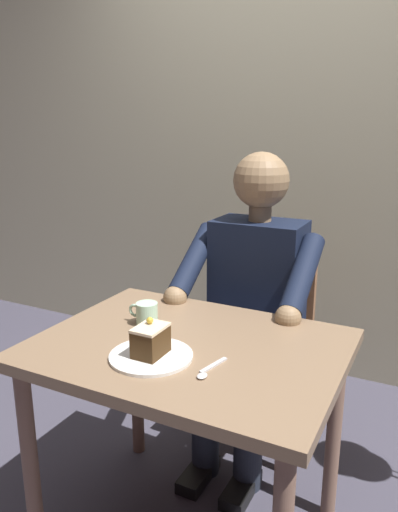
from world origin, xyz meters
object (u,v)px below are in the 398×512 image
(chair, at_px, (264,329))
(coffee_cup, at_px, (146,313))
(dessert_spoon, at_px, (207,371))
(cake_slice, at_px, (151,340))
(seated_person, at_px, (251,304))
(dining_table, at_px, (189,371))

(chair, distance_m, coffee_cup, 0.71)
(dessert_spoon, bearing_deg, coffee_cup, -31.90)
(chair, height_order, dessert_spoon, chair)
(coffee_cup, bearing_deg, cake_slice, 125.87)
(seated_person, xyz_separation_m, coffee_cup, (0.19, 0.47, 0.09))
(seated_person, height_order, cake_slice, seated_person)
(dining_table, relative_size, cake_slice, 8.68)
(dining_table, bearing_deg, cake_slice, 69.57)
(seated_person, distance_m, coffee_cup, 0.51)
(dining_table, xyz_separation_m, seated_person, (-0.00, -0.53, 0.04))
(dining_table, xyz_separation_m, chair, (0.00, -0.70, -0.13))
(dessert_spoon, bearing_deg, seated_person, -78.83)
(cake_slice, bearing_deg, seated_person, -94.30)
(coffee_cup, distance_m, dessert_spoon, 0.38)
(dessert_spoon, bearing_deg, chair, -81.05)
(cake_slice, bearing_deg, dining_table, -110.43)
(dining_table, relative_size, dessert_spoon, 6.47)
(dining_table, height_order, cake_slice, cake_slice)
(cake_slice, bearing_deg, chair, -93.43)
(seated_person, relative_size, coffee_cup, 11.63)
(chair, distance_m, seated_person, 0.24)
(dining_table, distance_m, seated_person, 0.53)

